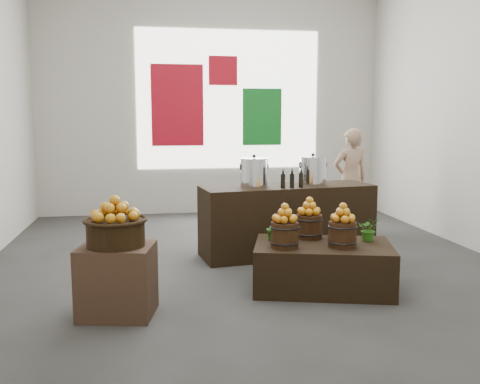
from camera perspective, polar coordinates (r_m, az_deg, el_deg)
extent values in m
plane|color=#393936|center=(6.28, 0.66, -7.71)|extent=(7.00, 7.00, 0.00)
cube|color=#BAB6AC|center=(9.51, -3.05, 9.80)|extent=(6.00, 0.04, 4.00)
cube|color=white|center=(9.53, -1.22, 9.81)|extent=(3.20, 0.02, 2.40)
cube|color=#A60C1C|center=(9.43, -6.70, 9.17)|extent=(0.90, 0.04, 1.40)
cube|color=#10691E|center=(9.62, 2.37, 8.00)|extent=(0.70, 0.04, 1.00)
cube|color=#A60C1C|center=(9.54, -1.83, 12.82)|extent=(0.50, 0.04, 0.50)
cube|color=brown|center=(4.77, -12.96, -9.20)|extent=(0.70, 0.61, 0.61)
cylinder|color=black|center=(4.67, -13.12, -4.28)|extent=(0.49, 0.49, 0.22)
cube|color=black|center=(5.41, 8.82, -7.87)|extent=(1.50, 1.14, 0.46)
cylinder|color=#371C0F|center=(5.14, 4.78, -4.59)|extent=(0.27, 0.27, 0.25)
cylinder|color=#371C0F|center=(5.24, 10.87, -4.46)|extent=(0.27, 0.27, 0.25)
cylinder|color=#371C0F|center=(5.56, 7.39, -3.66)|extent=(0.27, 0.27, 0.25)
imported|color=#276A16|center=(5.55, 13.59, -3.88)|extent=(0.26, 0.24, 0.24)
imported|color=#276A16|center=(5.44, 3.59, -3.76)|extent=(0.16, 0.14, 0.26)
cube|color=black|center=(6.65, 5.03, -3.01)|extent=(2.19, 0.96, 0.87)
cylinder|color=silver|center=(6.41, 1.51, 2.00)|extent=(0.33, 0.33, 0.33)
cylinder|color=silver|center=(6.70, 7.76, 2.19)|extent=(0.33, 0.33, 0.33)
imported|color=#98765D|center=(8.23, 11.69, 1.33)|extent=(0.61, 0.44, 1.54)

